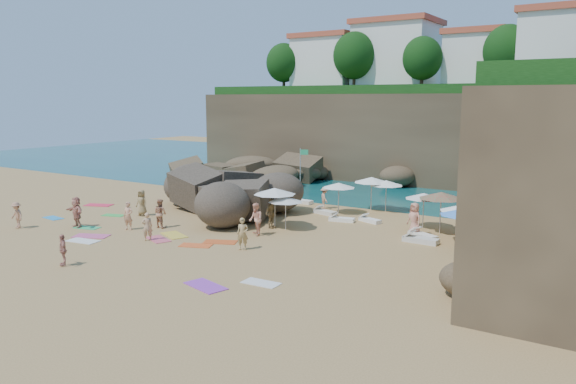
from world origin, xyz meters
The scene contains 50 objects.
ground centered at (0.00, 0.00, 0.00)m, with size 120.00×120.00×0.00m, color tan.
seawater centered at (0.00, 30.00, 0.00)m, with size 120.00×120.00×0.00m, color #0C4751.
cliff_back centered at (2.00, 25.00, 4.00)m, with size 44.00×8.00×8.00m, color brown.
rock_promontory centered at (-11.00, 16.00, 0.00)m, with size 12.00×7.00×2.00m, color brown, non-canonical shape.
clifftop_buildings centered at (2.96, 25.79, 11.24)m, with size 28.48×9.48×7.00m.
clifftop_trees centered at (4.78, 19.52, 11.26)m, with size 35.60×23.82×4.40m.
marina_masts centered at (-16.50, 30.00, 3.00)m, with size 3.10×0.10×6.00m.
rock_outcrop centered at (-3.84, 2.92, 0.00)m, with size 8.24×6.18×3.30m, color brown, non-canonical shape.
flag_pole centered at (-3.14, 13.02, 2.34)m, with size 0.70×0.28×3.67m.
parasol_0 centered at (5.49, 9.86, 1.97)m, with size 2.27×2.27×2.14m.
parasol_1 centered at (4.44, 9.77, 2.11)m, with size 2.43×2.43×2.30m.
parasol_2 centered at (3.10, 7.52, 1.91)m, with size 2.20×2.20×2.08m.
parasol_4 centered at (9.29, 6.46, 1.93)m, with size 2.23×2.23×2.11m.
parasol_5 centered at (2.65, 1.72, 1.81)m, with size 2.09×2.09×1.97m.
parasol_6 centered at (10.57, 5.66, 2.20)m, with size 2.54×2.54×2.40m.
parasol_7 centered at (12.04, 4.26, 1.87)m, with size 2.15×2.15×2.04m.
parasol_8 centered at (15.63, 0.48, 1.81)m, with size 2.09×2.09×1.97m.
parasol_9 centered at (1.81, 1.85, 2.19)m, with size 2.52×2.52×2.39m.
parasol_10 centered at (12.65, 2.61, 2.01)m, with size 2.32×2.32×2.19m.
lounger_0 centered at (-0.91, 9.38, 0.14)m, with size 1.74×0.58×0.27m, color white.
lounger_1 centered at (6.00, 6.22, 0.12)m, with size 1.53×0.51×0.24m, color white.
lounger_2 centered at (4.42, 5.47, 0.12)m, with size 1.59×0.53×0.25m, color white.
lounger_3 centered at (2.47, 6.83, 0.13)m, with size 1.72×0.57×0.27m, color silver.
lounger_4 centered at (10.16, 4.01, 0.14)m, with size 1.81×0.60×0.28m, color white.
lounger_5 centered at (10.38, 3.06, 0.15)m, with size 1.89×0.63×0.29m, color silver.
towel_0 centered at (-11.66, -3.69, 0.01)m, with size 1.48×0.74×0.03m, color #278DD3.
towel_1 centered at (-5.60, -5.52, 0.02)m, with size 1.94×0.97×0.03m, color #CE5083.
towel_2 centered at (0.68, -3.88, 0.01)m, with size 1.67×0.83×0.03m, color #E55824.
towel_3 centered at (-7.53, -4.30, 0.01)m, with size 1.52×0.76×0.03m, color #34B768.
towel_4 centered at (-1.87, -2.83, 0.02)m, with size 1.85×0.93×0.03m, color gold.
towel_5 centered at (-5.08, -6.46, 0.02)m, with size 1.77×0.88×0.03m, color white.
towel_6 centered at (5.36, -8.49, 0.02)m, with size 1.92×0.96×0.03m, color purple.
towel_7 centered at (-12.81, 0.80, 0.02)m, with size 1.94×0.97×0.03m, color #E92947.
towel_9 centered at (-1.94, -4.01, 0.02)m, with size 1.72×0.86×0.03m, color #D85467.
towel_10 centered at (1.30, -2.63, 0.02)m, with size 1.77×0.88×0.03m, color #D55321.
towel_11 centered at (-9.06, -1.04, 0.01)m, with size 1.47×0.73×0.03m, color green.
towel_13 centered at (7.06, -6.96, 0.01)m, with size 1.59×0.80×0.03m, color silver.
person_stand_0 centered at (-5.07, -3.28, 0.83)m, with size 0.61×0.40×1.66m, color tan.
person_stand_1 centered at (-3.91, -1.86, 0.87)m, with size 0.84×0.66×1.73m, color tan.
person_stand_2 centered at (1.48, 8.51, 0.76)m, with size 0.98×0.41×1.52m, color tan.
person_stand_3 centered at (1.73, 1.56, 0.91)m, with size 1.06×0.44×1.81m, color olive.
person_stand_4 centered at (9.52, 4.37, 0.94)m, with size 0.92×0.50×1.89m, color tan.
person_stand_5 centered at (-6.64, 11.74, 0.83)m, with size 1.53×0.44×1.65m, color tan.
person_stand_6 centered at (-2.26, -4.45, 0.77)m, with size 0.56×0.37×1.55m, color tan.
person_lie_0 centered at (-10.86, -6.61, 0.21)m, with size 1.00×1.55×0.41m, color tan.
person_lie_1 centered at (-2.01, -9.85, 0.18)m, with size 0.85×1.45×0.35m, color tan.
person_lie_2 centered at (-7.42, -0.05, 0.22)m, with size 0.82×1.68×0.45m, color olive.
person_lie_3 centered at (-8.13, -4.53, 0.24)m, with size 1.68×1.81×0.48m, color tan.
person_lie_4 centered at (3.24, -3.18, 0.19)m, with size 0.59×1.61×0.39m, color tan.
person_lie_5 centered at (2.04, -0.41, 0.34)m, with size 0.88×1.81×0.69m, color #F0A788.
Camera 1 is at (20.11, -25.20, 7.61)m, focal length 35.00 mm.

